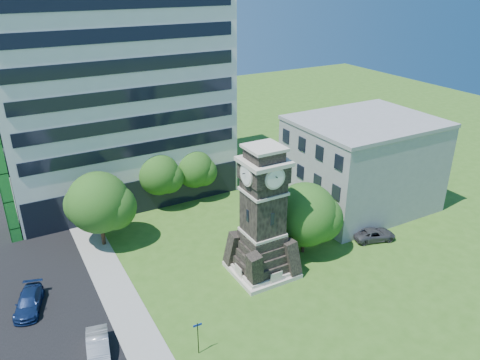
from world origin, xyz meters
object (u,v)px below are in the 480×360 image
car_street_mid (98,349)px  street_sign (198,335)px  clock_tower (263,221)px  car_street_north (29,302)px  car_east_lot (374,234)px  park_bench (259,271)px

car_street_mid → street_sign: 7.17m
clock_tower → car_street_mid: bearing=-168.3°
car_street_mid → street_sign: size_ratio=1.62×
car_street_north → car_east_lot: size_ratio=1.05×
clock_tower → park_bench: (-0.54, -0.33, -4.84)m
car_east_lot → clock_tower: bearing=103.2°
car_street_north → car_east_lot: (32.25, -5.62, -0.06)m
clock_tower → park_bench: bearing=-148.3°
car_east_lot → park_bench: car_east_lot is taller
car_street_mid → street_sign: (6.36, -3.16, 0.98)m
car_street_north → clock_tower: bearing=3.1°
street_sign → park_bench: bearing=37.2°
car_east_lot → street_sign: (-22.22, -5.52, 1.10)m
car_east_lot → park_bench: size_ratio=2.69×
car_street_north → street_sign: size_ratio=1.68×
car_street_mid → park_bench: (15.07, 2.89, -0.29)m
park_bench → street_sign: (-8.71, -6.05, 1.26)m
car_street_mid → park_bench: bearing=21.2°
car_street_north → park_bench: car_street_north is taller
car_street_mid → car_street_north: size_ratio=0.97×
car_street_mid → park_bench: size_ratio=2.73×
clock_tower → park_bench: size_ratio=7.57×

